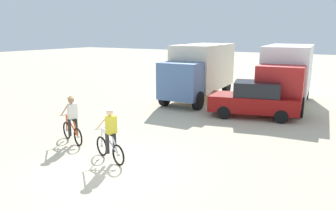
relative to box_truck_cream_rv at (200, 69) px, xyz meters
name	(u,v)px	position (x,y,z in m)	size (l,w,h in m)	color
ground_plane	(109,169)	(2.20, -10.99, -1.87)	(120.00, 120.00, 0.00)	beige
box_truck_cream_rv	(200,69)	(0.00, 0.00, 0.00)	(2.75, 6.87, 3.35)	beige
box_truck_avon_van	(287,72)	(4.90, 1.10, 0.00)	(2.93, 6.93, 3.35)	white
sedan_parked	(254,99)	(4.19, -2.65, -0.99)	(4.50, 2.72, 1.76)	maroon
cyclist_orange_shirt	(72,121)	(-0.55, -9.87, -1.03)	(1.65, 0.73, 1.82)	black
cyclist_cowboy_hat	(110,136)	(1.85, -10.48, -1.03)	(1.66, 0.71, 1.82)	black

